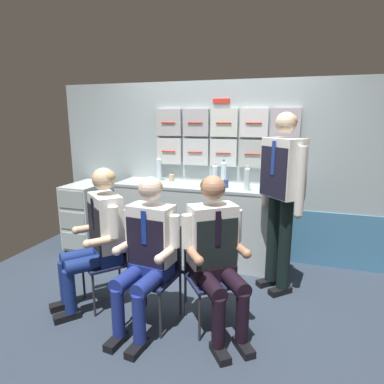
{
  "coord_description": "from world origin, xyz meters",
  "views": [
    {
      "loc": [
        0.95,
        -2.55,
        1.72
      ],
      "look_at": [
        0.05,
        0.24,
        1.05
      ],
      "focal_mm": 30.62,
      "sensor_mm": 36.0,
      "label": 1
    }
  ],
  "objects": [
    {
      "name": "water_bottle_tall",
      "position": [
        0.13,
        1.23,
        1.08
      ],
      "size": [
        0.07,
        0.07,
        0.29
      ],
      "color": "silver",
      "rests_on": "galley_counter"
    },
    {
      "name": "crew_member_standing",
      "position": [
        0.83,
        0.63,
        1.07
      ],
      "size": [
        0.44,
        0.44,
        1.77
      ],
      "color": "black",
      "rests_on": "ground"
    },
    {
      "name": "crew_member_right",
      "position": [
        -0.15,
        -0.31,
        0.69
      ],
      "size": [
        0.51,
        0.65,
        1.26
      ],
      "color": "black",
      "rests_on": "ground"
    },
    {
      "name": "galley_bulkhead",
      "position": [
        0.01,
        1.37,
        1.08
      ],
      "size": [
        4.2,
        0.14,
        2.15
      ],
      "color": "#A2B3B8",
      "rests_on": "ground"
    },
    {
      "name": "galley_counter",
      "position": [
        -0.12,
        1.09,
        0.47
      ],
      "size": [
        2.04,
        0.53,
        0.94
      ],
      "color": "#B3BEBE",
      "rests_on": "ground"
    },
    {
      "name": "ground",
      "position": [
        0.0,
        0.0,
        -0.02
      ],
      "size": [
        4.8,
        4.8,
        0.04
      ],
      "primitive_type": "cube",
      "color": "#2C3644"
    },
    {
      "name": "crew_member_left",
      "position": [
        -0.72,
        -0.14,
        0.71
      ],
      "size": [
        0.67,
        0.7,
        1.29
      ],
      "color": "black",
      "rests_on": "ground"
    },
    {
      "name": "water_bottle_clear",
      "position": [
        0.04,
        1.14,
        1.07
      ],
      "size": [
        0.06,
        0.06,
        0.26
      ],
      "color": "silver",
      "rests_on": "galley_counter"
    },
    {
      "name": "sparkling_bottle_green",
      "position": [
        0.46,
        0.94,
        1.07
      ],
      "size": [
        0.06,
        0.06,
        0.28
      ],
      "color": "silver",
      "rests_on": "galley_counter"
    },
    {
      "name": "folding_chair_left",
      "position": [
        -0.61,
        -0.03,
        0.5
      ],
      "size": [
        0.56,
        0.56,
        0.82
      ],
      "color": "#2D2D33",
      "rests_on": "ground"
    },
    {
      "name": "folding_chair_near_trolley",
      "position": [
        0.29,
        -0.05,
        0.5
      ],
      "size": [
        0.56,
        0.56,
        0.82
      ],
      "color": "#2D2D33",
      "rests_on": "ground"
    },
    {
      "name": "folding_chair_right",
      "position": [
        -0.14,
        -0.15,
        0.5
      ],
      "size": [
        0.44,
        0.44,
        0.82
      ],
      "color": "#2D2D33",
      "rests_on": "ground"
    },
    {
      "name": "crew_member_near_trolley",
      "position": [
        0.39,
        -0.18,
        0.7
      ],
      "size": [
        0.64,
        0.7,
        1.28
      ],
      "color": "black",
      "rests_on": "ground"
    },
    {
      "name": "water_bottle_blue_cap",
      "position": [
        -0.69,
        1.21,
        1.09
      ],
      "size": [
        0.07,
        0.07,
        0.31
      ],
      "color": "silver",
      "rests_on": "galley_counter"
    },
    {
      "name": "service_trolley",
      "position": [
        -1.63,
        0.99,
        0.47
      ],
      "size": [
        0.4,
        0.65,
        0.88
      ],
      "color": "black",
      "rests_on": "ground"
    },
    {
      "name": "coffee_cup_white",
      "position": [
        0.2,
        1.04,
        0.99
      ],
      "size": [
        0.06,
        0.06,
        0.09
      ],
      "color": "navy",
      "rests_on": "galley_counter"
    },
    {
      "name": "paper_cup_blue",
      "position": [
        -0.53,
        1.22,
        0.99
      ],
      "size": [
        0.06,
        0.06,
        0.08
      ],
      "color": "tan",
      "rests_on": "galley_counter"
    }
  ]
}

